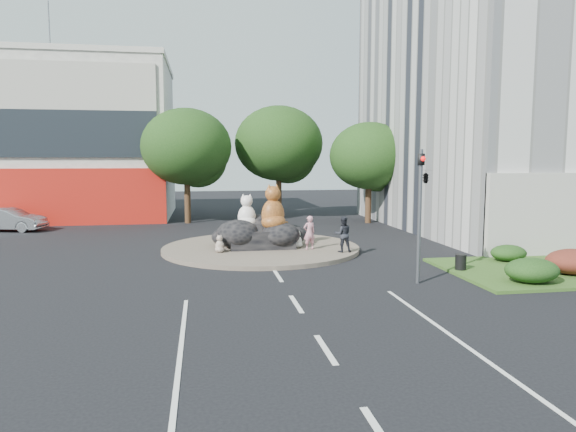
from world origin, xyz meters
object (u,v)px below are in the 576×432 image
Objects in this scene: pedestrian_pink at (309,233)px; cat_white at (247,211)px; cat_tabby at (273,207)px; kitten_white at (298,239)px; kitten_calico at (220,243)px; parked_car at (9,220)px; litter_bin at (461,262)px; pedestrian_dark at (343,234)px.

cat_white is at bearing -42.29° from pedestrian_pink.
cat_tabby reaches higher than cat_white.
pedestrian_pink reaches higher than kitten_white.
kitten_white reaches higher than kitten_calico.
parked_car is at bearing -45.44° from pedestrian_pink.
pedestrian_pink reaches higher than litter_bin.
pedestrian_dark is (1.44, -0.98, 0.03)m from pedestrian_pink.
cat_tabby is 2.70× the size of kitten_calico.
pedestrian_dark is at bearing 27.22° from kitten_calico.
litter_bin is at bearing -60.04° from kitten_white.
kitten_calico is at bearing -129.37° from cat_white.
pedestrian_dark is 0.38× the size of parked_car.
kitten_calico is 5.92m from pedestrian_dark.
pedestrian_pink is (2.94, -1.61, -0.96)m from cat_white.
kitten_white is (1.22, -0.21, -1.63)m from cat_tabby.
kitten_white is 8.23m from litter_bin.
litter_bin is (5.71, -5.92, -0.20)m from kitten_white.
parked_car is (-17.07, 10.20, 0.12)m from kitten_white.
pedestrian_pink is (0.46, -0.67, 0.40)m from kitten_white.
cat_tabby is at bearing -41.29° from pedestrian_pink.
parked_car is at bearing 144.72° from litter_bin.
cat_tabby is 18.80m from parked_car.
litter_bin is (8.19, -6.86, -1.56)m from cat_white.
cat_white is 5.17m from pedestrian_dark.
pedestrian_dark is (4.38, -2.58, -0.93)m from cat_white.
kitten_calico is 0.50× the size of pedestrian_dark.
kitten_white is 0.52× the size of pedestrian_pink.
kitten_calico is at bearing 173.13° from cat_tabby.
kitten_white is at bearing -19.37° from cat_white.
cat_tabby is (1.26, -0.72, 0.27)m from cat_white.
pedestrian_dark reaches higher than kitten_calico.
pedestrian_dark is 22.37m from parked_car.
pedestrian_dark is at bearing -55.02° from kitten_white.
cat_tabby is at bearing -108.71° from parked_car.
cat_white is at bearing 123.40° from cat_tabby.
pedestrian_dark reaches higher than parked_car.
pedestrian_pink is at bearing 135.01° from litter_bin.
cat_tabby is 3.31m from kitten_calico.
kitten_white is 0.91m from pedestrian_pink.
pedestrian_pink reaches higher than parked_car.
kitten_calico reaches higher than litter_bin.
kitten_calico is 4.41m from pedestrian_pink.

